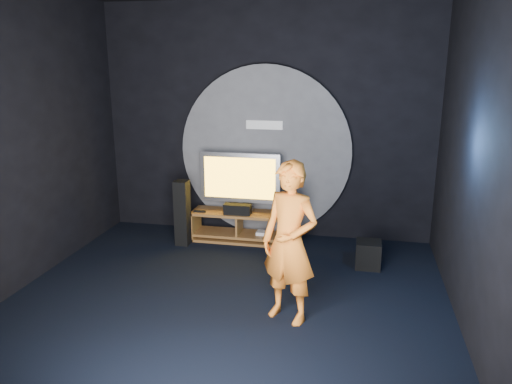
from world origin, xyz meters
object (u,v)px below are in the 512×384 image
(tower_speaker_left, at_px, (182,213))
(subwoofer, at_px, (368,254))
(media_console, at_px, (240,228))
(tower_speaker_right, at_px, (288,219))
(player, at_px, (290,243))
(tv, at_px, (240,180))

(tower_speaker_left, xyz_separation_m, subwoofer, (2.68, -0.31, -0.31))
(subwoofer, bearing_deg, media_console, 161.59)
(tower_speaker_left, distance_m, subwoofer, 2.71)
(tower_speaker_right, bearing_deg, player, -81.61)
(tower_speaker_left, height_order, subwoofer, tower_speaker_left)
(subwoofer, distance_m, player, 1.88)
(media_console, height_order, player, player)
(tv, height_order, tower_speaker_right, tv)
(player, bearing_deg, media_console, 139.01)
(tv, distance_m, subwoofer, 2.16)
(tv, distance_m, player, 2.48)
(media_console, distance_m, tower_speaker_right, 0.88)
(media_console, height_order, subwoofer, media_console)
(media_console, xyz_separation_m, tower_speaker_right, (0.77, -0.30, 0.29))
(tv, bearing_deg, tower_speaker_right, -25.01)
(tv, height_order, player, player)
(subwoofer, bearing_deg, player, -118.62)
(subwoofer, xyz_separation_m, player, (-0.84, -1.54, 0.68))
(tower_speaker_left, bearing_deg, tower_speaker_right, 0.79)
(media_console, bearing_deg, player, -64.21)
(tower_speaker_left, bearing_deg, media_console, 22.02)
(media_console, xyz_separation_m, tower_speaker_left, (-0.79, -0.32, 0.29))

